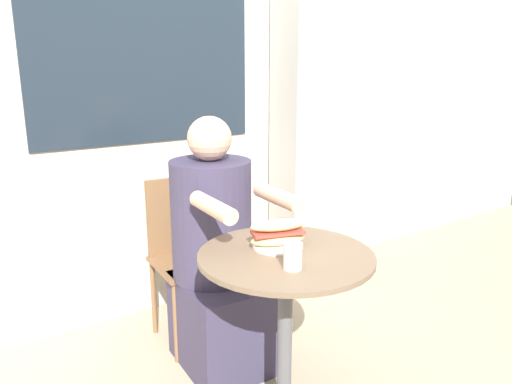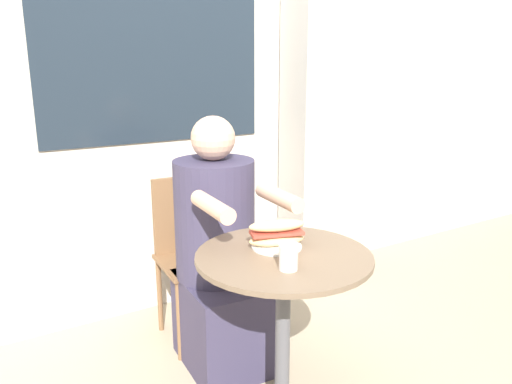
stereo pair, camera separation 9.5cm
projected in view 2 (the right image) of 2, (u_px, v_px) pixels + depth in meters
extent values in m
cube|color=beige|center=(154.00, 74.00, 2.82)|extent=(8.00, 0.08, 2.80)
cube|color=#1E2833|center=(153.00, 28.00, 2.72)|extent=(1.29, 0.01, 1.24)
cube|color=#B2ADA3|center=(311.00, 105.00, 3.19)|extent=(0.29, 0.29, 2.40)
cylinder|color=brown|center=(284.00, 256.00, 1.91)|extent=(0.68, 0.68, 0.02)
cylinder|color=#515156|center=(283.00, 342.00, 2.00)|extent=(0.06, 0.06, 0.72)
cube|color=brown|center=(197.00, 262.00, 2.64)|extent=(0.40, 0.40, 0.02)
cube|color=brown|center=(184.00, 214.00, 2.74)|extent=(0.35, 0.06, 0.42)
cylinder|color=brown|center=(239.00, 307.00, 2.63)|extent=(0.03, 0.03, 0.43)
cylinder|color=brown|center=(179.00, 321.00, 2.49)|extent=(0.03, 0.03, 0.43)
cylinder|color=brown|center=(214.00, 283.00, 2.92)|extent=(0.03, 0.03, 0.43)
cylinder|color=brown|center=(160.00, 295.00, 2.77)|extent=(0.03, 0.03, 0.43)
cube|color=#38334C|center=(223.00, 322.00, 2.46)|extent=(0.40, 0.50, 0.45)
cylinder|color=#38334C|center=(215.00, 219.00, 2.39)|extent=(0.38, 0.38, 0.57)
sphere|color=#D6A889|center=(213.00, 138.00, 2.29)|extent=(0.21, 0.21, 0.21)
cylinder|color=#D6A889|center=(279.00, 197.00, 2.12)|extent=(0.09, 0.31, 0.07)
cylinder|color=#D6A889|center=(212.00, 207.00, 1.98)|extent=(0.09, 0.31, 0.07)
cylinder|color=white|center=(277.00, 246.00, 1.97)|extent=(0.20, 0.20, 0.01)
ellipsoid|color=#DBB77A|center=(277.00, 240.00, 1.97)|extent=(0.24, 0.14, 0.05)
cube|color=#B74233|center=(277.00, 233.00, 1.96)|extent=(0.22, 0.14, 0.01)
ellipsoid|color=#DBB77A|center=(277.00, 225.00, 1.95)|extent=(0.24, 0.14, 0.05)
cylinder|color=silver|center=(288.00, 258.00, 1.75)|extent=(0.07, 0.07, 0.09)
cylinder|color=white|center=(289.00, 245.00, 1.74)|extent=(0.07, 0.07, 0.01)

